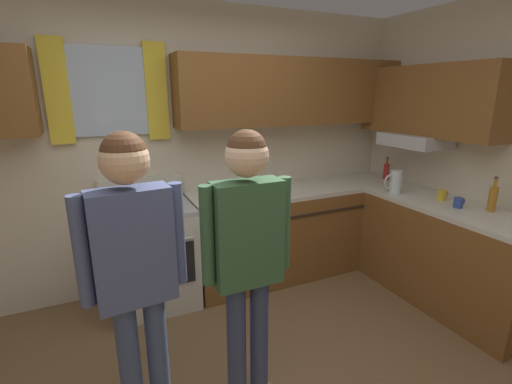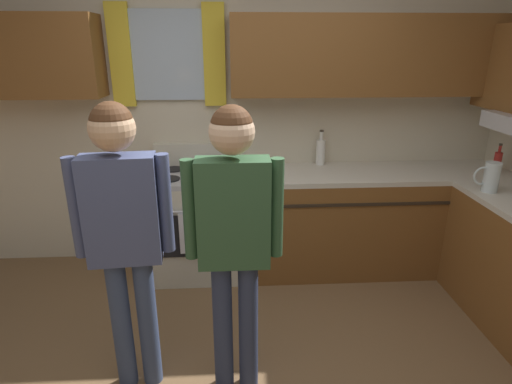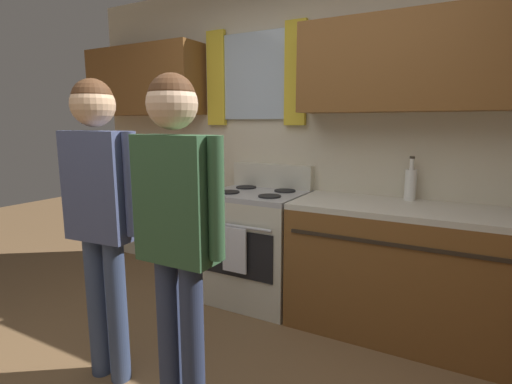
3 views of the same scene
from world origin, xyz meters
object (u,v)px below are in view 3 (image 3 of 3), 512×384
Objects in this scene: stove_oven at (257,244)px; adult_in_plaid at (176,213)px; bottle_milk_white at (410,184)px; adult_left at (99,198)px.

adult_in_plaid reaches higher than stove_oven.
bottle_milk_white is at bearing 63.75° from adult_in_plaid.
adult_in_plaid is (0.33, -1.36, 0.57)m from stove_oven.
adult_left is at bearing 174.29° from adult_in_plaid.
stove_oven is 1.52m from adult_in_plaid.
stove_oven is 0.66× the size of adult_in_plaid.
adult_left is (-1.36, -1.53, 0.03)m from bottle_milk_white.
bottle_milk_white is 0.19× the size of adult_left.
adult_left reaches higher than adult_in_plaid.
bottle_milk_white is at bearing 48.43° from adult_left.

